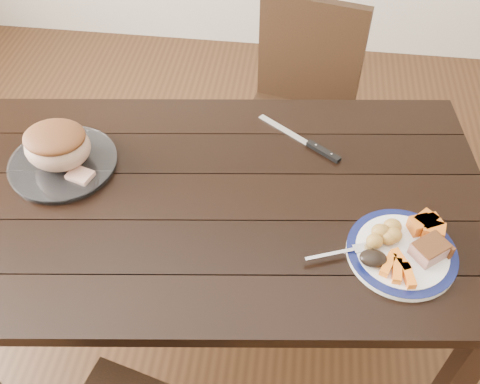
# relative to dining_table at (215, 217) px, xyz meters

# --- Properties ---
(ground) EXTENTS (4.00, 4.00, 0.00)m
(ground) POSITION_rel_dining_table_xyz_m (0.00, 0.00, -0.66)
(ground) COLOR #472B16
(ground) RESTS_ON ground
(dining_table) EXTENTS (1.70, 1.09, 0.75)m
(dining_table) POSITION_rel_dining_table_xyz_m (0.00, 0.00, 0.00)
(dining_table) COLOR black
(dining_table) RESTS_ON ground
(chair_far) EXTENTS (0.51, 0.51, 0.93)m
(chair_far) POSITION_rel_dining_table_xyz_m (0.23, 0.74, -0.13)
(chair_far) COLOR black
(chair_far) RESTS_ON ground
(dinner_plate) EXTENTS (0.29, 0.29, 0.02)m
(dinner_plate) POSITION_rel_dining_table_xyz_m (0.52, -0.14, 0.10)
(dinner_plate) COLOR white
(dinner_plate) RESTS_ON dining_table
(plate_rim) EXTENTS (0.29, 0.29, 0.02)m
(plate_rim) POSITION_rel_dining_table_xyz_m (0.52, -0.14, 0.11)
(plate_rim) COLOR #0D1342
(plate_rim) RESTS_ON dinner_plate
(serving_platter) EXTENTS (0.32, 0.32, 0.02)m
(serving_platter) POSITION_rel_dining_table_xyz_m (-0.47, 0.06, 0.10)
(serving_platter) COLOR white
(serving_platter) RESTS_ON dining_table
(pork_slice) EXTENTS (0.11, 0.10, 0.04)m
(pork_slice) POSITION_rel_dining_table_xyz_m (0.59, -0.15, 0.13)
(pork_slice) COLOR #AC7669
(pork_slice) RESTS_ON dinner_plate
(roasted_potatoes) EXTENTS (0.09, 0.10, 0.04)m
(roasted_potatoes) POSITION_rel_dining_table_xyz_m (0.48, -0.11, 0.13)
(roasted_potatoes) COLOR gold
(roasted_potatoes) RESTS_ON dinner_plate
(carrot_batons) EXTENTS (0.09, 0.11, 0.02)m
(carrot_batons) POSITION_rel_dining_table_xyz_m (0.50, -0.21, 0.12)
(carrot_batons) COLOR orange
(carrot_batons) RESTS_ON dinner_plate
(pumpkin_wedges) EXTENTS (0.10, 0.09, 0.04)m
(pumpkin_wedges) POSITION_rel_dining_table_xyz_m (0.59, -0.07, 0.13)
(pumpkin_wedges) COLOR orange
(pumpkin_wedges) RESTS_ON dinner_plate
(dark_mushroom) EXTENTS (0.07, 0.05, 0.03)m
(dark_mushroom) POSITION_rel_dining_table_xyz_m (0.44, -0.19, 0.13)
(dark_mushroom) COLOR black
(dark_mushroom) RESTS_ON dinner_plate
(fork) EXTENTS (0.17, 0.08, 0.00)m
(fork) POSITION_rel_dining_table_xyz_m (0.37, -0.17, 0.11)
(fork) COLOR silver
(fork) RESTS_ON dinner_plate
(roast_joint) EXTENTS (0.19, 0.17, 0.13)m
(roast_joint) POSITION_rel_dining_table_xyz_m (-0.47, 0.06, 0.17)
(roast_joint) COLOR tan
(roast_joint) RESTS_ON serving_platter
(cut_slice) EXTENTS (0.08, 0.07, 0.02)m
(cut_slice) POSITION_rel_dining_table_xyz_m (-0.39, 0.01, 0.12)
(cut_slice) COLOR tan
(cut_slice) RESTS_ON serving_platter
(carving_knife) EXTENTS (0.27, 0.20, 0.01)m
(carving_knife) POSITION_rel_dining_table_xyz_m (0.28, 0.24, 0.10)
(carving_knife) COLOR silver
(carving_knife) RESTS_ON dining_table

